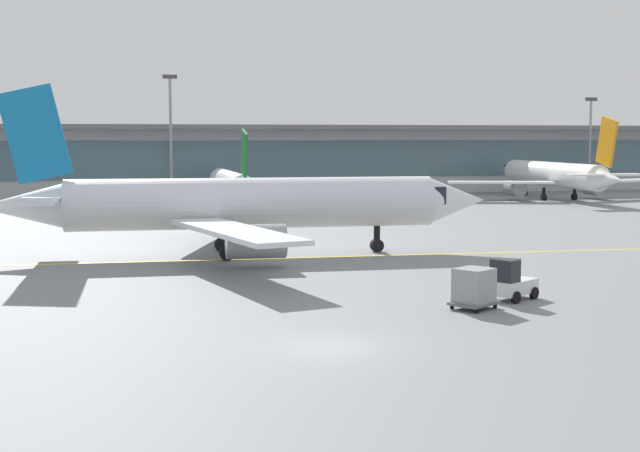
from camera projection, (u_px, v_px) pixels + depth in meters
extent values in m
plane|color=gray|center=(332.00, 346.00, 34.51)|extent=(400.00, 400.00, 0.00)
cube|color=yellow|center=(259.00, 259.00, 58.92)|extent=(109.81, 7.21, 0.01)
cube|color=#B2B7BC|center=(161.00, 163.00, 120.48)|extent=(176.01, 8.00, 9.00)
cube|color=slate|center=(163.00, 160.00, 116.50)|extent=(168.97, 0.16, 5.04)
cube|color=slate|center=(161.00, 127.00, 118.54)|extent=(183.05, 11.00, 0.60)
cylinder|color=white|center=(230.00, 183.00, 102.13)|extent=(2.97, 19.24, 2.67)
cone|color=white|center=(219.00, 178.00, 112.97)|extent=(2.58, 3.24, 2.53)
cube|color=black|center=(221.00, 176.00, 110.88)|extent=(2.12, 2.43, 0.93)
cone|color=white|center=(246.00, 189.00, 90.77)|extent=(2.33, 4.30, 2.27)
cube|color=white|center=(172.00, 191.00, 99.12)|extent=(11.24, 5.60, 0.22)
cylinder|color=#999EA3|center=(191.00, 196.00, 100.84)|extent=(1.69, 2.85, 1.65)
cube|color=white|center=(291.00, 189.00, 102.26)|extent=(11.26, 5.29, 0.22)
cylinder|color=#999EA3|center=(271.00, 195.00, 102.97)|extent=(1.69, 2.85, 1.65)
cube|color=#19662D|center=(244.00, 153.00, 91.23)|extent=(0.34, 3.60, 5.02)
cube|color=white|center=(225.00, 184.00, 91.41)|extent=(3.95, 1.94, 0.19)
cube|color=white|center=(263.00, 184.00, 92.32)|extent=(3.95, 1.94, 0.19)
cylinder|color=black|center=(223.00, 196.00, 108.85)|extent=(0.35, 0.35, 1.41)
cylinder|color=black|center=(223.00, 199.00, 108.88)|extent=(0.44, 0.71, 0.71)
cylinder|color=black|center=(217.00, 202.00, 100.41)|extent=(0.35, 0.35, 1.41)
cylinder|color=black|center=(217.00, 205.00, 100.44)|extent=(0.44, 0.71, 0.71)
cylinder|color=black|center=(248.00, 201.00, 101.24)|extent=(0.35, 0.35, 1.41)
cylinder|color=black|center=(248.00, 204.00, 101.27)|extent=(0.44, 0.71, 0.71)
cylinder|color=white|center=(553.00, 174.00, 113.60)|extent=(3.75, 22.56, 3.12)
cone|color=white|center=(509.00, 170.00, 126.33)|extent=(3.07, 3.83, 2.97)
cube|color=black|center=(517.00, 168.00, 123.86)|extent=(2.51, 2.88, 1.09)
cone|color=white|center=(610.00, 179.00, 100.26)|extent=(2.79, 5.07, 2.65)
cube|color=white|center=(501.00, 182.00, 110.16)|extent=(13.14, 6.70, 0.26)
cylinder|color=#999EA3|center=(515.00, 188.00, 112.15)|extent=(2.02, 3.36, 1.93)
cube|color=white|center=(617.00, 181.00, 113.65)|extent=(13.18, 6.05, 0.26)
cylinder|color=#999EA3|center=(593.00, 187.00, 114.51)|extent=(2.02, 3.36, 1.93)
cube|color=orange|center=(607.00, 142.00, 100.80)|extent=(0.45, 4.22, 5.88)
cube|color=white|center=(586.00, 175.00, 101.04)|extent=(4.65, 2.33, 0.22)
cube|color=white|center=(622.00, 175.00, 102.04)|extent=(4.65, 2.33, 0.22)
cylinder|color=black|center=(525.00, 189.00, 121.48)|extent=(0.40, 0.40, 1.65)
cylinder|color=black|center=(525.00, 192.00, 121.52)|extent=(0.53, 0.84, 0.83)
cylinder|color=black|center=(544.00, 194.00, 111.60)|extent=(0.40, 0.40, 1.65)
cylinder|color=black|center=(544.00, 197.00, 111.64)|extent=(0.53, 0.84, 0.83)
cylinder|color=black|center=(574.00, 193.00, 112.52)|extent=(0.40, 0.40, 1.65)
cylinder|color=black|center=(574.00, 197.00, 112.56)|extent=(0.53, 0.84, 0.83)
cylinder|color=silver|center=(253.00, 203.00, 60.48)|extent=(25.12, 5.01, 3.47)
cone|color=silver|center=(456.00, 200.00, 63.18)|extent=(4.36, 3.55, 3.29)
cube|color=black|center=(419.00, 195.00, 62.62)|extent=(3.28, 2.89, 1.21)
cone|color=silver|center=(20.00, 206.00, 57.66)|extent=(5.72, 3.29, 2.95)
cube|color=silver|center=(214.00, 207.00, 68.87)|extent=(7.86, 14.54, 0.29)
cylinder|color=#999EA3|center=(237.00, 223.00, 66.46)|extent=(3.80, 2.37, 2.14)
cube|color=silver|center=(235.00, 231.00, 51.53)|extent=(6.27, 14.64, 0.29)
cylinder|color=#999EA3|center=(256.00, 241.00, 54.70)|extent=(3.80, 2.37, 2.14)
cube|color=#1472B2|center=(35.00, 134.00, 57.39)|extent=(4.69, 0.66, 6.53)
cube|color=silver|center=(48.00, 196.00, 60.38)|extent=(2.76, 5.24, 0.24)
cube|color=silver|center=(39.00, 201.00, 55.40)|extent=(2.76, 5.24, 0.24)
cylinder|color=black|center=(377.00, 239.00, 62.37)|extent=(0.45, 0.45, 1.84)
cylinder|color=black|center=(377.00, 245.00, 62.42)|extent=(0.95, 0.62, 0.92)
cylinder|color=black|center=(221.00, 238.00, 62.67)|extent=(0.45, 0.45, 1.84)
cylinder|color=black|center=(221.00, 245.00, 62.72)|extent=(0.95, 0.62, 0.92)
cylinder|color=black|center=(226.00, 247.00, 58.08)|extent=(0.45, 0.45, 1.84)
cylinder|color=black|center=(226.00, 253.00, 58.13)|extent=(0.95, 0.62, 0.92)
cube|color=silver|center=(513.00, 287.00, 44.29)|extent=(2.95, 2.56, 0.70)
cube|color=#1E2328|center=(505.00, 270.00, 43.66)|extent=(1.42, 1.53, 1.10)
cylinder|color=black|center=(510.00, 290.00, 45.41)|extent=(0.63, 0.50, 0.60)
cylinder|color=black|center=(534.00, 293.00, 44.45)|extent=(0.63, 0.50, 0.60)
cylinder|color=black|center=(491.00, 294.00, 44.20)|extent=(0.63, 0.50, 0.60)
cylinder|color=black|center=(516.00, 297.00, 43.23)|extent=(0.63, 0.50, 0.60)
cube|color=#595B60|center=(474.00, 303.00, 41.87)|extent=(2.63, 2.46, 0.12)
cube|color=gray|center=(474.00, 285.00, 41.79)|extent=(2.15, 2.12, 1.60)
cylinder|color=black|center=(470.00, 303.00, 42.91)|extent=(0.24, 0.20, 0.22)
cylinder|color=black|center=(495.00, 306.00, 41.94)|extent=(0.24, 0.20, 0.22)
cylinder|color=black|center=(452.00, 307.00, 41.84)|extent=(0.24, 0.20, 0.22)
cylinder|color=black|center=(477.00, 311.00, 40.87)|extent=(0.24, 0.20, 0.22)
cylinder|color=gray|center=(171.00, 140.00, 112.34)|extent=(0.36, 0.36, 15.28)
cube|color=#3F3F42|center=(170.00, 77.00, 111.53)|extent=(1.80, 0.30, 0.50)
cylinder|color=gray|center=(590.00, 147.00, 128.47)|extent=(0.36, 0.36, 13.11)
cube|color=#3F3F42|center=(591.00, 99.00, 127.78)|extent=(1.80, 0.30, 0.50)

